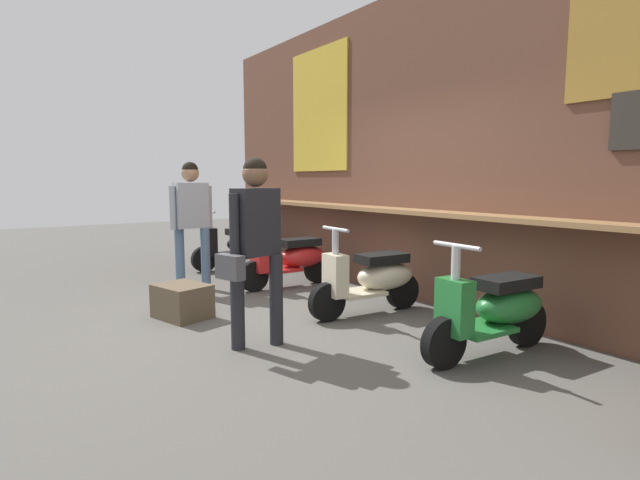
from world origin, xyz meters
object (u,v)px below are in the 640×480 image
Objects in this scene: scooter_black at (238,245)px; shopper_with_handbag at (255,234)px; merchandise_crate at (182,301)px; scooter_red at (292,258)px; scooter_cream at (373,278)px; scooter_green at (496,309)px; shopper_browsing at (191,212)px.

scooter_black is 0.86× the size of shopper_with_handbag.
shopper_with_handbag is 1.52m from merchandise_crate.
scooter_red is 2.53m from shopper_with_handbag.
scooter_green is at bearing 94.23° from scooter_cream.
scooter_black is at bearing 143.21° from merchandise_crate.
scooter_cream is 1.54m from scooter_green.
scooter_black is 2.56× the size of merchandise_crate.
scooter_cream reaches higher than merchandise_crate.
scooter_black and scooter_green have the same top height.
shopper_with_handbag is at bearing 67.40° from scooter_black.
shopper_browsing is (1.16, -1.19, 0.65)m from scooter_black.
scooter_green is at bearing 33.70° from shopper_with_handbag.
shopper_browsing is 1.57m from merchandise_crate.
scooter_green is at bearing 91.08° from scooter_red.
scooter_green is 0.84× the size of shopper_browsing.
scooter_green is 2.11m from shopper_with_handbag.
scooter_black is at bearing -85.78° from scooter_cream.
scooter_black is 1.70m from scooter_red.
scooter_cream is (3.37, -0.00, 0.00)m from scooter_black.
scooter_black is 1.00× the size of scooter_red.
shopper_browsing reaches higher than scooter_cream.
scooter_black and scooter_red have the same top height.
merchandise_crate is (2.35, -1.76, -0.21)m from scooter_black.
scooter_red is at bearing 63.41° from shopper_browsing.
shopper_browsing is 3.07× the size of merchandise_crate.
scooter_black is 4.92m from scooter_green.
scooter_cream is 0.84× the size of shopper_browsing.
scooter_red is at bearing 90.50° from scooter_black.
scooter_red is at bearing 110.25° from merchandise_crate.
scooter_green is (3.21, -0.00, 0.00)m from scooter_red.
scooter_red is at bearing -85.78° from scooter_cream.
merchandise_crate is at bearing 53.72° from scooter_black.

